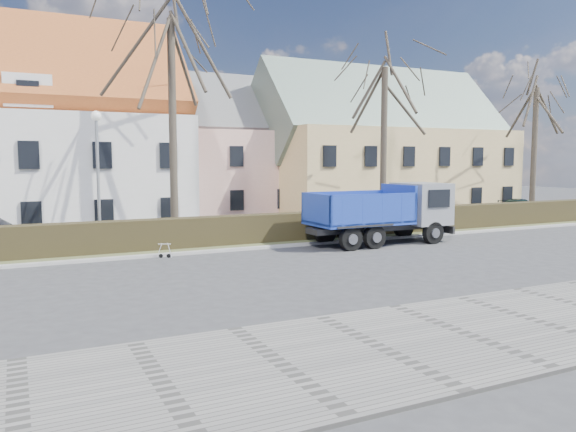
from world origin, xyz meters
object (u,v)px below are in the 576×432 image
dump_truck (376,213)px  parked_car_b (519,207)px  streetlight (98,181)px  cart_frame (159,250)px

dump_truck → parked_car_b: dump_truck is taller
dump_truck → parked_car_b: size_ratio=1.80×
streetlight → parked_car_b: size_ratio=1.50×
streetlight → cart_frame: (1.88, -2.70, -2.67)m
cart_frame → dump_truck: bearing=-4.3°
cart_frame → parked_car_b: 27.63m
cart_frame → parked_car_b: parked_car_b is taller
streetlight → cart_frame: 4.24m
parked_car_b → cart_frame: bearing=83.4°
dump_truck → streetlight: streetlight is taller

